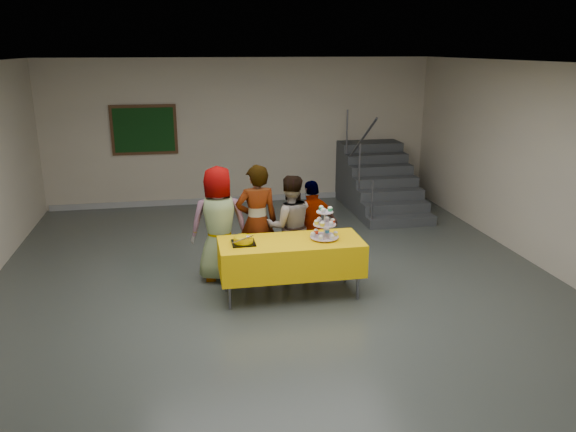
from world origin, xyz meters
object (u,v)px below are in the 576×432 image
cupcake_stand (324,227)px  staircase (377,183)px  bear_cake (243,239)px  schoolchild_b (257,222)px  schoolchild_c (290,226)px  schoolchild_d (312,227)px  noticeboard (144,130)px  schoolchild_a (219,224)px  bake_table (291,256)px

cupcake_stand → staircase: bearing=61.7°
bear_cake → schoolchild_b: size_ratio=0.22×
schoolchild_c → schoolchild_d: schoolchild_c is taller
schoolchild_c → noticeboard: noticeboard is taller
cupcake_stand → schoolchild_a: (-1.33, 0.75, -0.12)m
bake_table → schoolchild_a: size_ratio=1.15×
schoolchild_b → schoolchild_a: bearing=-5.6°
cupcake_stand → noticeboard: size_ratio=0.34×
schoolchild_b → noticeboard: (-1.72, 4.09, 0.77)m
schoolchild_b → noticeboard: 4.50m
schoolchild_b → staircase: bearing=-136.3°
schoolchild_d → noticeboard: size_ratio=1.06×
cupcake_stand → schoolchild_b: (-0.80, 0.74, -0.11)m
bear_cake → noticeboard: (-1.45, 4.81, 0.77)m
cupcake_stand → schoolchild_b: size_ratio=0.27×
schoolchild_d → staircase: bearing=-134.2°
schoolchild_b → staircase: (2.94, 3.25, -0.34)m
bear_cake → schoolchild_b: bearing=69.4°
staircase → noticeboard: (-4.66, 0.84, 1.11)m
schoolchild_c → bake_table: bearing=82.4°
noticeboard → bake_table: bearing=-66.8°
cupcake_stand → schoolchild_a: 1.53m
schoolchild_a → noticeboard: size_ratio=1.26×
schoolchild_c → staircase: staircase is taller
schoolchild_c → staircase: 4.11m
schoolchild_d → schoolchild_a: bearing=-9.5°
noticeboard → cupcake_stand: bearing=-62.4°
schoolchild_b → noticeboard: size_ratio=1.27×
bake_table → cupcake_stand: (0.45, -0.00, 0.38)m
bear_cake → schoolchild_d: size_ratio=0.26×
schoolchild_a → cupcake_stand: bearing=150.4°
bear_cake → schoolchild_b: 0.78m
schoolchild_a → noticeboard: noticeboard is taller
bake_table → bear_cake: bear_cake is taller
bake_table → bear_cake: bearing=179.2°
cupcake_stand → staircase: staircase is taller
schoolchild_b → bake_table: bearing=111.1°
schoolchild_a → schoolchild_c: 1.01m
bake_table → bear_cake: size_ratio=5.25×
schoolchild_b → schoolchild_c: 0.48m
bear_cake → schoolchild_d: bearing=35.2°
noticeboard → schoolchild_d: bearing=-57.9°
staircase → noticeboard: bearing=169.8°
bake_table → noticeboard: size_ratio=1.45×
staircase → schoolchild_d: bearing=-123.5°
cupcake_stand → schoolchild_c: (-0.33, 0.71, -0.20)m
schoolchild_a → noticeboard: 4.31m
schoolchild_b → schoolchild_d: size_ratio=1.20×
schoolchild_a → schoolchild_b: 0.53m
cupcake_stand → bear_cake: cupcake_stand is taller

